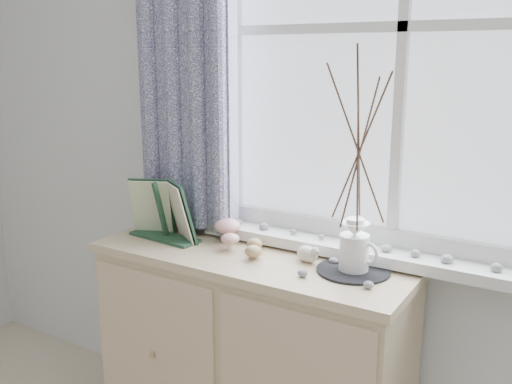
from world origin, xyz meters
TOP-DOWN VIEW (x-y plane):
  - sideboard at (-0.15, 1.75)m, footprint 1.20×0.45m
  - botanical_book at (-0.54, 1.70)m, footprint 0.36×0.16m
  - toadstool_cluster at (-0.28, 1.80)m, footprint 0.15×0.16m
  - wooden_eggs at (-0.13, 1.75)m, footprint 0.10×0.12m
  - songbird_figurine at (0.06, 1.79)m, footprint 0.13×0.10m
  - crocheted_doily at (0.24, 1.78)m, footprint 0.25×0.25m
  - twig_pitcher at (0.24, 1.78)m, footprint 0.35×0.35m
  - sideboard_pebbles at (0.20, 1.71)m, footprint 0.25×0.19m

SIDE VIEW (x-z plane):
  - sideboard at x=-0.15m, z-range 0.00..0.85m
  - crocheted_doily at x=0.24m, z-range 0.85..0.86m
  - sideboard_pebbles at x=0.20m, z-range 0.85..0.87m
  - wooden_eggs at x=-0.13m, z-range 0.84..0.92m
  - songbird_figurine at x=0.06m, z-range 0.85..0.91m
  - toadstool_cluster at x=-0.28m, z-range 0.86..0.96m
  - botanical_book at x=-0.54m, z-range 0.85..1.09m
  - twig_pitcher at x=0.24m, z-range 0.91..1.66m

